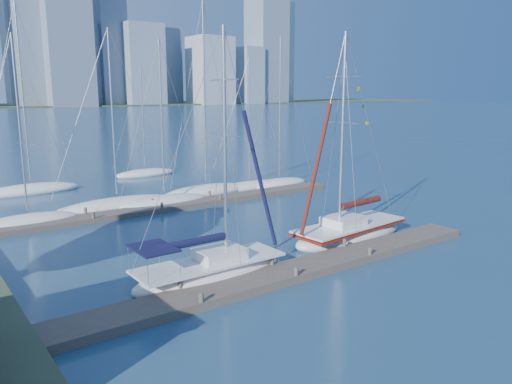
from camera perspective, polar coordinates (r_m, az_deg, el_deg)
ground at (r=24.03m, az=3.18°, el=-9.76°), size 700.00×700.00×0.00m
near_dock at (r=23.96m, az=3.19°, el=-9.32°), size 26.00×2.00×0.40m
far_dock at (r=38.01m, az=-9.86°, el=-1.66°), size 30.00×1.80×0.36m
sailboat_navy at (r=23.51m, az=-5.30°, el=-7.76°), size 7.84×2.59×12.07m
sailboat_maroon at (r=30.15m, az=10.63°, el=-3.60°), size 8.44×3.37×12.43m
bg_boat_0 at (r=36.12m, az=-24.57°, el=-3.09°), size 6.85×3.02×12.59m
bg_boat_1 at (r=39.11m, az=-15.56°, el=-1.41°), size 9.58×3.76×13.49m
bg_boat_2 at (r=39.26m, az=-10.38°, el=-1.12°), size 7.57×3.07×12.81m
bg_boat_3 at (r=42.96m, az=-5.69°, el=0.15°), size 8.46×4.53×16.29m
bg_boat_4 at (r=45.33m, az=-0.75°, el=0.69°), size 7.84×4.01×11.88m
bg_boat_5 at (r=46.61m, az=2.66°, el=1.03°), size 6.60×4.38×13.79m
bg_boat_6 at (r=47.50m, az=-24.30°, el=0.26°), size 8.50×4.10×16.31m
bg_boat_7 at (r=53.61m, az=-12.54°, el=2.10°), size 6.89×3.87×11.54m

